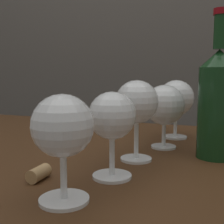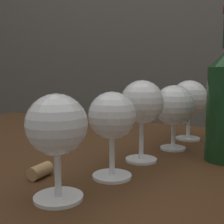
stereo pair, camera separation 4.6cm
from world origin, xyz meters
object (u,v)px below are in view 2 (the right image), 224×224
object	(u,v)px
wine_glass_port	(57,128)
wine_glass_rose	(174,106)
wine_glass_pinot	(142,104)
wine_glass_white	(189,99)
cork	(40,171)
wine_glass_cabernet	(112,118)

from	to	relation	value
wine_glass_port	wine_glass_rose	distance (m)	0.34
wine_glass_pinot	wine_glass_white	size ratio (longest dim) A/B	1.03
wine_glass_port	wine_glass_white	size ratio (longest dim) A/B	0.94
wine_glass_pinot	wine_glass_white	distance (m)	0.23
wine_glass_white	cork	bearing A→B (deg)	-112.27
wine_glass_port	wine_glass_cabernet	size ratio (longest dim) A/B	1.02
wine_glass_port	wine_glass_cabernet	world-z (taller)	wine_glass_port
wine_glass_cabernet	wine_glass_rose	xyz separation A→B (m)	(0.04, 0.22, -0.00)
wine_glass_port	wine_glass_pinot	distance (m)	0.22
wine_glass_cabernet	cork	distance (m)	0.15
wine_glass_port	wine_glass_cabernet	distance (m)	0.11
wine_glass_rose	cork	size ratio (longest dim) A/B	3.43
wine_glass_port	wine_glass_pinot	bearing A→B (deg)	79.62
wine_glass_cabernet	wine_glass_white	bearing A→B (deg)	80.99
wine_glass_white	wine_glass_cabernet	bearing A→B (deg)	-99.01
wine_glass_port	cork	world-z (taller)	wine_glass_port
wine_glass_rose	cork	xyz separation A→B (m)	(-0.15, -0.27, -0.09)
wine_glass_pinot	cork	xyz separation A→B (m)	(-0.12, -0.16, -0.10)
wine_glass_port	wine_glass_white	bearing A→B (deg)	79.56
wine_glass_cabernet	wine_glass_white	world-z (taller)	wine_glass_white
wine_glass_port	wine_glass_rose	bearing A→B (deg)	77.66
wine_glass_white	cork	distance (m)	0.43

